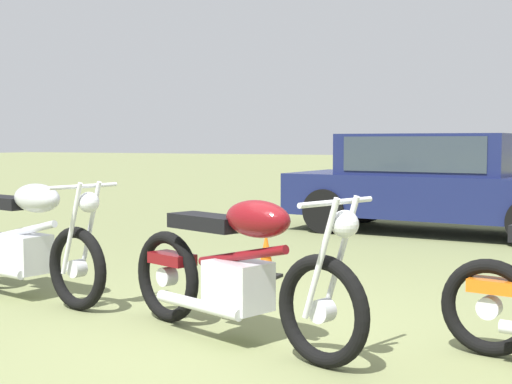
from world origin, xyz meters
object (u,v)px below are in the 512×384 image
motorcycle_maroon (238,270)px  traffic_cone (266,257)px  car_navy (434,178)px  motorcycle_silver (25,241)px

motorcycle_maroon → traffic_cone: 2.24m
car_navy → traffic_cone: car_navy is taller
car_navy → traffic_cone: 4.20m
motorcycle_maroon → car_navy: size_ratio=0.48×
motorcycle_silver → motorcycle_maroon: same height
motorcycle_silver → motorcycle_maroon: 2.26m
motorcycle_silver → car_navy: 6.20m
motorcycle_silver → traffic_cone: bearing=61.7°
motorcycle_silver → traffic_cone: motorcycle_silver is taller
motorcycle_silver → motorcycle_maroon: size_ratio=1.00×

